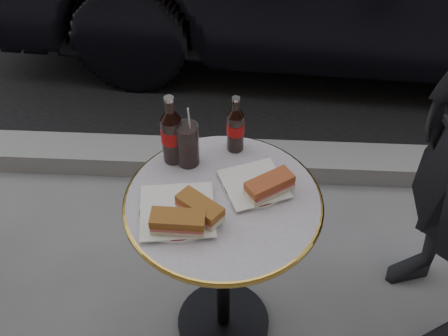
# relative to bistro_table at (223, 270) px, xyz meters

# --- Properties ---
(ground) EXTENTS (80.00, 80.00, 0.00)m
(ground) POSITION_rel_bistro_table_xyz_m (0.00, 0.00, -0.37)
(ground) COLOR slate
(ground) RESTS_ON ground
(curb) EXTENTS (40.00, 0.20, 0.12)m
(curb) POSITION_rel_bistro_table_xyz_m (0.00, 0.90, -0.32)
(curb) COLOR gray
(curb) RESTS_ON ground
(bistro_table) EXTENTS (0.62, 0.62, 0.73)m
(bistro_table) POSITION_rel_bistro_table_xyz_m (0.00, 0.00, 0.00)
(bistro_table) COLOR #BAB2C4
(bistro_table) RESTS_ON ground
(plate_left) EXTENTS (0.24, 0.24, 0.01)m
(plate_left) POSITION_rel_bistro_table_xyz_m (-0.13, -0.07, 0.37)
(plate_left) COLOR silver
(plate_left) RESTS_ON bistro_table
(plate_right) EXTENTS (0.23, 0.23, 0.01)m
(plate_right) POSITION_rel_bistro_table_xyz_m (0.09, 0.06, 0.37)
(plate_right) COLOR silver
(plate_right) RESTS_ON bistro_table
(sandwich_left_a) EXTENTS (0.16, 0.08, 0.05)m
(sandwich_left_a) POSITION_rel_bistro_table_xyz_m (-0.12, -0.13, 0.41)
(sandwich_left_a) COLOR #945825
(sandwich_left_a) RESTS_ON plate_left
(sandwich_left_b) EXTENTS (0.16, 0.14, 0.05)m
(sandwich_left_b) POSITION_rel_bistro_table_xyz_m (-0.06, -0.08, 0.40)
(sandwich_left_b) COLOR #945A25
(sandwich_left_b) RESTS_ON plate_left
(sandwich_right) EXTENTS (0.16, 0.14, 0.05)m
(sandwich_right) POSITION_rel_bistro_table_xyz_m (0.14, 0.03, 0.40)
(sandwich_right) COLOR #AB4F2B
(sandwich_right) RESTS_ON plate_right
(cola_bottle_left) EXTENTS (0.09, 0.09, 0.25)m
(cola_bottle_left) POSITION_rel_bistro_table_xyz_m (-0.17, 0.17, 0.49)
(cola_bottle_left) COLOR black
(cola_bottle_left) RESTS_ON bistro_table
(cola_bottle_right) EXTENTS (0.07, 0.07, 0.21)m
(cola_bottle_right) POSITION_rel_bistro_table_xyz_m (0.03, 0.24, 0.47)
(cola_bottle_right) COLOR black
(cola_bottle_right) RESTS_ON bistro_table
(cola_glass) EXTENTS (0.09, 0.09, 0.16)m
(cola_glass) POSITION_rel_bistro_table_xyz_m (-0.12, 0.16, 0.44)
(cola_glass) COLOR black
(cola_glass) RESTS_ON bistro_table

